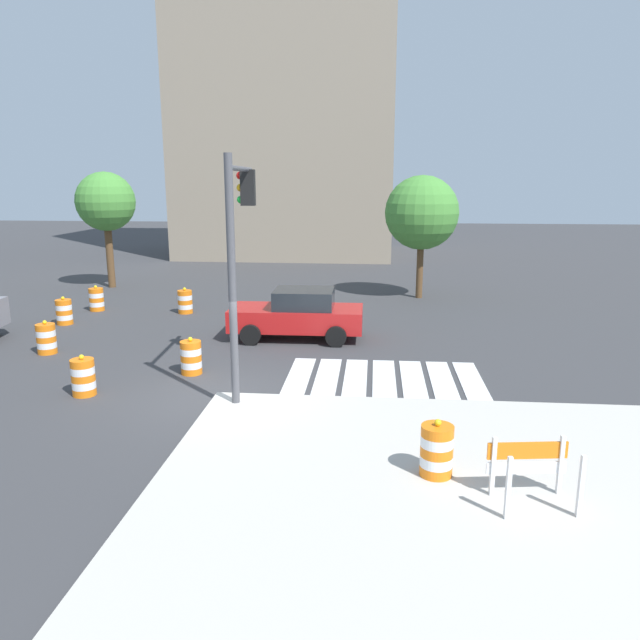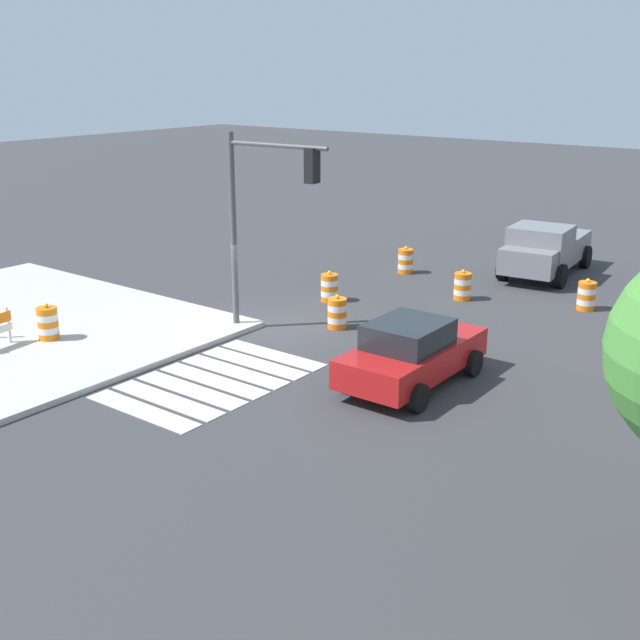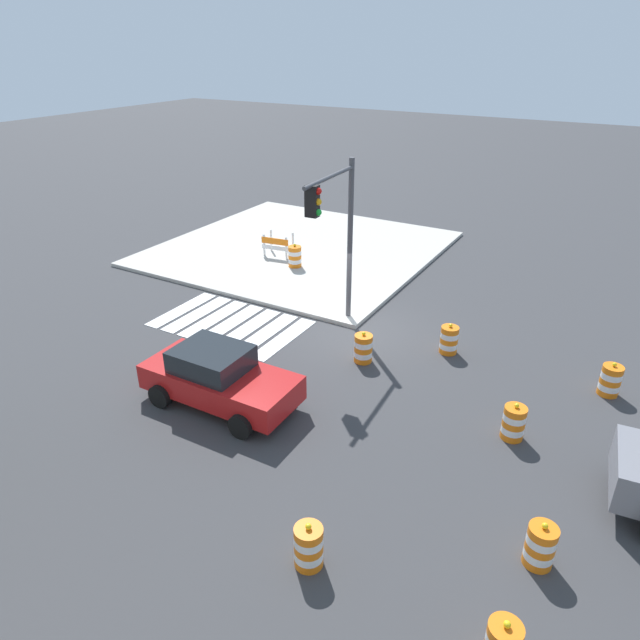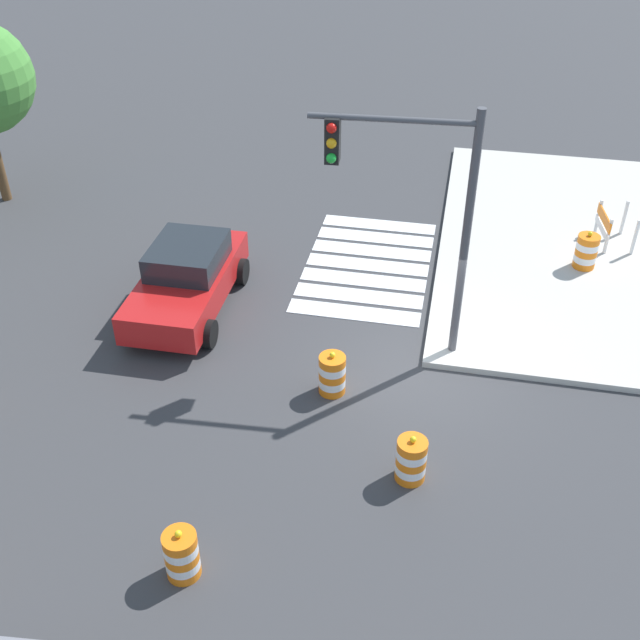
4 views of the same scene
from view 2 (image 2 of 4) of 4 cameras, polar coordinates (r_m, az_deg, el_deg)
The scene contains 12 objects.
ground_plane at distance 23.60m, azimuth -3.93°, elevation -0.44°, with size 120.00×120.00×0.00m, color #38383A.
crosswalk_stripes at distance 19.71m, azimuth -7.65°, elevation -4.31°, with size 5.10×3.20×0.02m.
sports_car at distance 19.18m, azimuth 6.58°, elevation -2.32°, with size 4.32×2.17×1.63m.
pickup_truck at distance 30.17m, azimuth 15.76°, elevation 4.88°, with size 5.32×2.74×1.92m.
traffic_barrel_near_corner at distance 26.53m, azimuth 10.17°, elevation 2.40°, with size 0.56×0.56×1.02m.
traffic_barrel_crosswalk_end at distance 29.68m, azimuth 6.15°, elevation 4.22°, with size 0.56×0.56×1.02m.
traffic_barrel_median_far at distance 26.38m, azimuth 18.55°, elevation 1.65°, with size 0.56×0.56×1.02m.
traffic_barrel_far_curb at distance 22.31m, azimuth 20.61°, elevation -1.45°, with size 0.56×0.56×1.02m.
traffic_barrel_lane_center at distance 23.26m, azimuth 1.24°, elevation 0.49°, with size 0.56×0.56×1.02m.
traffic_barrel_opposite_curb at distance 25.94m, azimuth 0.68°, elevation 2.33°, with size 0.56×0.56×1.02m.
traffic_barrel_on_sidewalk at distance 23.12m, azimuth -18.92°, elevation -0.21°, with size 0.56×0.56×1.02m.
traffic_light_pole at distance 21.95m, azimuth -3.99°, elevation 8.68°, with size 0.54×3.29×5.50m.
Camera 2 is at (16.78, 14.86, 7.38)m, focal length 44.67 mm.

